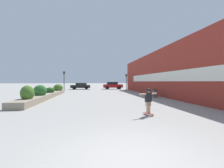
% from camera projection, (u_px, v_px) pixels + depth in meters
% --- Properties ---
extents(ground_plane, '(300.00, 300.00, 0.00)m').
position_uv_depth(ground_plane, '(129.00, 161.00, 3.29)').
color(ground_plane, gray).
extents(building_wall_right, '(0.67, 32.11, 5.53)m').
position_uv_depth(building_wall_right, '(165.00, 72.00, 16.55)').
color(building_wall_right, maroon).
rests_on(building_wall_right, ground_plane).
extents(planter_box, '(1.32, 14.02, 1.47)m').
position_uv_depth(planter_box, '(47.00, 93.00, 16.13)').
color(planter_box, gray).
rests_on(planter_box, ground_plane).
extents(skateboard, '(0.45, 0.67, 0.09)m').
position_uv_depth(skateboard, '(148.00, 114.00, 7.76)').
color(skateboard, maroon).
rests_on(skateboard, ground_plane).
extents(skateboarder, '(1.15, 0.59, 1.33)m').
position_uv_depth(skateboarder, '(148.00, 98.00, 7.75)').
color(skateboarder, tan).
rests_on(skateboarder, skateboard).
extents(trash_bin, '(0.58, 0.58, 0.87)m').
position_uv_depth(trash_bin, '(155.00, 93.00, 16.43)').
color(trash_bin, '#514C47').
rests_on(trash_bin, ground_plane).
extents(car_leftmost, '(4.39, 1.88, 1.65)m').
position_uv_depth(car_leftmost, '(113.00, 85.00, 34.35)').
color(car_leftmost, maroon).
rests_on(car_leftmost, ground_plane).
extents(car_center_left, '(4.28, 2.02, 1.43)m').
position_uv_depth(car_center_left, '(81.00, 86.00, 33.46)').
color(car_center_left, black).
rests_on(car_center_left, ground_plane).
extents(traffic_light_left, '(0.28, 0.30, 3.51)m').
position_uv_depth(traffic_light_left, '(64.00, 78.00, 26.23)').
color(traffic_light_left, black).
rests_on(traffic_light_left, ground_plane).
extents(traffic_light_right, '(0.28, 0.30, 3.13)m').
position_uv_depth(traffic_light_right, '(126.00, 79.00, 27.64)').
color(traffic_light_right, black).
rests_on(traffic_light_right, ground_plane).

